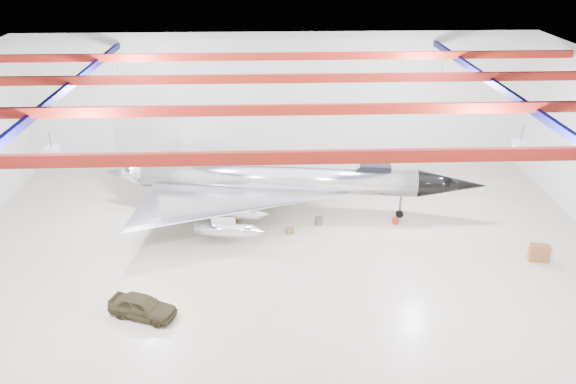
{
  "coord_description": "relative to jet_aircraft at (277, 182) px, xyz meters",
  "views": [
    {
      "loc": [
        -0.94,
        -28.4,
        18.18
      ],
      "look_at": [
        0.24,
        2.0,
        3.75
      ],
      "focal_mm": 35.0,
      "sensor_mm": 36.0,
      "label": 1
    }
  ],
  "objects": [
    {
      "name": "engine_drum",
      "position": [
        2.74,
        -1.85,
        -2.11
      ],
      "size": [
        0.69,
        0.69,
        0.48
      ],
      "primitive_type": "cylinder",
      "rotation": [
        0.0,
        0.0,
        -0.38
      ],
      "color": "#59595B",
      "rests_on": "floor"
    },
    {
      "name": "floor",
      "position": [
        0.32,
        -6.62,
        -2.35
      ],
      "size": [
        40.0,
        40.0,
        0.0
      ],
      "primitive_type": "plane",
      "color": "#B8AF92",
      "rests_on": "ground"
    },
    {
      "name": "oil_barrel",
      "position": [
        0.75,
        -2.99,
        -2.17
      ],
      "size": [
        0.58,
        0.5,
        0.35
      ],
      "primitive_type": "cube",
      "rotation": [
        0.0,
        0.0,
        0.23
      ],
      "color": "olive",
      "rests_on": "floor"
    },
    {
      "name": "ceiling_structure",
      "position": [
        0.32,
        -6.62,
        7.98
      ],
      "size": [
        39.5,
        29.5,
        1.08
      ],
      "color": "maroon",
      "rests_on": "ceiling"
    },
    {
      "name": "toolbox_red",
      "position": [
        -2.41,
        1.94,
        -2.21
      ],
      "size": [
        0.45,
        0.39,
        0.27
      ],
      "primitive_type": "cube",
      "rotation": [
        0.0,
        0.0,
        0.22
      ],
      "color": "#9F2C0F",
      "rests_on": "floor"
    },
    {
      "name": "wall_back",
      "position": [
        0.32,
        8.38,
        3.15
      ],
      "size": [
        40.0,
        0.0,
        40.0
      ],
      "primitive_type": "plane",
      "rotation": [
        1.57,
        0.0,
        0.0
      ],
      "color": "silver",
      "rests_on": "floor"
    },
    {
      "name": "spares_box",
      "position": [
        4.37,
        3.94,
        -2.17
      ],
      "size": [
        0.51,
        0.51,
        0.35
      ],
      "primitive_type": "cylinder",
      "rotation": [
        0.0,
        0.0,
        -0.38
      ],
      "color": "#59595B",
      "rests_on": "floor"
    },
    {
      "name": "ceiling",
      "position": [
        0.32,
        -6.62,
        8.65
      ],
      "size": [
        40.0,
        40.0,
        0.0
      ],
      "primitive_type": "plane",
      "rotation": [
        3.14,
        0.0,
        0.0
      ],
      "color": "#0A0F38",
      "rests_on": "wall_back"
    },
    {
      "name": "jeep",
      "position": [
        -7.16,
        -11.35,
        -1.74
      ],
      "size": [
        3.83,
        2.59,
        1.21
      ],
      "primitive_type": "imported",
      "rotation": [
        0.0,
        0.0,
        1.21
      ],
      "color": "#332D19",
      "rests_on": "floor"
    },
    {
      "name": "crate_ply",
      "position": [
        -2.84,
        -1.22,
        -2.16
      ],
      "size": [
        0.61,
        0.52,
        0.38
      ],
      "primitive_type": "cube",
      "rotation": [
        0.0,
        0.0,
        0.16
      ],
      "color": "olive",
      "rests_on": "floor"
    },
    {
      "name": "tool_chest",
      "position": [
        7.94,
        -1.95,
        -2.15
      ],
      "size": [
        0.53,
        0.53,
        0.39
      ],
      "primitive_type": "cylinder",
      "rotation": [
        0.0,
        0.0,
        -0.26
      ],
      "color": "#9F2C0F",
      "rests_on": "floor"
    },
    {
      "name": "jet_aircraft",
      "position": [
        0.0,
        0.0,
        0.0
      ],
      "size": [
        26.2,
        16.76,
        7.15
      ],
      "rotation": [
        0.0,
        0.0,
        -0.13
      ],
      "color": "silver",
      "rests_on": "floor"
    },
    {
      "name": "desk",
      "position": [
        15.53,
        -6.9,
        -1.82
      ],
      "size": [
        1.25,
        0.82,
        1.05
      ],
      "primitive_type": "cube",
      "rotation": [
        0.0,
        0.0,
        -0.23
      ],
      "color": "brown",
      "rests_on": "floor"
    }
  ]
}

